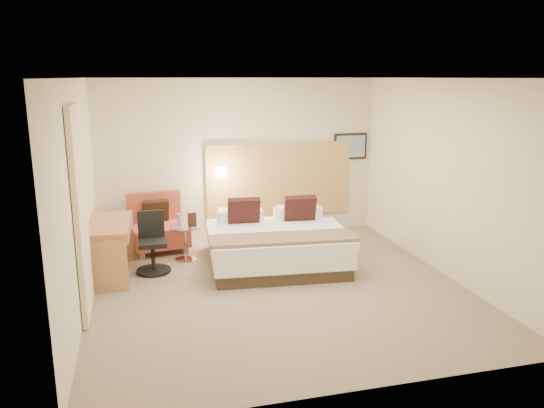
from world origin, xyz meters
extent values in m
cube|color=#816F57|center=(0.00, 0.00, -0.01)|extent=(4.80, 5.00, 0.02)
cube|color=white|center=(0.00, 0.00, 2.71)|extent=(4.80, 5.00, 0.02)
cube|color=beige|center=(0.00, 2.51, 1.35)|extent=(4.80, 0.02, 2.70)
cube|color=beige|center=(0.00, -2.51, 1.35)|extent=(4.80, 0.02, 2.70)
cube|color=beige|center=(-2.41, 0.00, 1.35)|extent=(0.02, 5.00, 2.70)
cube|color=beige|center=(2.41, 0.00, 1.35)|extent=(0.02, 5.00, 2.70)
cube|color=#BB8848|center=(0.70, 2.47, 0.95)|extent=(2.60, 0.04, 1.30)
cube|color=black|center=(2.02, 2.48, 1.50)|extent=(0.62, 0.03, 0.47)
cube|color=gray|center=(2.02, 2.46, 1.50)|extent=(0.54, 0.01, 0.39)
cylinder|color=silver|center=(-0.35, 2.42, 1.15)|extent=(0.02, 0.12, 0.02)
cube|color=#FBE9C4|center=(-0.35, 2.36, 1.15)|extent=(0.15, 0.15, 0.15)
cube|color=beige|center=(-2.36, -0.25, 1.22)|extent=(0.06, 0.90, 2.42)
cylinder|color=#8FA4DE|center=(-1.15, 1.39, 0.63)|extent=(0.06, 0.06, 0.19)
cube|color=#341B15|center=(-0.97, 1.31, 0.64)|extent=(0.13, 0.06, 0.21)
cube|color=#39291C|center=(0.21, 0.91, 0.09)|extent=(2.01, 2.01, 0.17)
cube|color=white|center=(0.21, 0.91, 0.32)|extent=(2.08, 2.08, 0.29)
cube|color=white|center=(0.19, 0.64, 0.51)|extent=(2.09, 1.54, 0.10)
cube|color=silver|center=(-0.19, 1.66, 0.55)|extent=(0.70, 0.42, 0.17)
cube|color=white|center=(0.73, 1.58, 0.55)|extent=(0.70, 0.42, 0.17)
cube|color=white|center=(-0.21, 1.41, 0.64)|extent=(0.70, 0.42, 0.17)
cube|color=white|center=(0.71, 1.33, 0.64)|extent=(0.70, 0.42, 0.17)
cube|color=black|center=(-0.20, 1.22, 0.72)|extent=(0.50, 0.30, 0.49)
cube|color=black|center=(0.66, 1.14, 0.72)|extent=(0.50, 0.30, 0.49)
cube|color=#CC6929|center=(0.15, 0.26, 0.58)|extent=(2.05, 0.70, 0.05)
cube|color=#A0814B|center=(-1.72, 1.58, 0.05)|extent=(0.10, 0.10, 0.11)
cube|color=#A6814E|center=(-1.05, 1.69, 0.05)|extent=(0.10, 0.10, 0.11)
cube|color=#997648|center=(-1.82, 2.17, 0.05)|extent=(0.10, 0.10, 0.11)
cube|color=#A66F4E|center=(-1.15, 2.28, 0.05)|extent=(0.10, 0.10, 0.11)
cube|color=#B0432F|center=(-1.44, 1.93, 0.27)|extent=(0.97, 0.88, 0.32)
cube|color=#993F29|center=(-1.49, 2.23, 0.66)|extent=(0.86, 0.27, 0.48)
cube|color=black|center=(-1.47, 2.12, 0.59)|extent=(0.43, 0.27, 0.42)
cylinder|color=white|center=(-1.08, 1.35, 0.01)|extent=(0.35, 0.35, 0.02)
cylinder|color=#BBBEC2|center=(-1.08, 1.35, 0.27)|extent=(0.04, 0.04, 0.50)
cylinder|color=silver|center=(-1.08, 1.35, 0.53)|extent=(0.51, 0.51, 0.01)
cube|color=#A3623F|center=(-2.14, 0.95, 0.76)|extent=(0.63, 1.28, 0.04)
cube|color=#B47646|center=(-2.17, 0.36, 0.37)|extent=(0.52, 0.07, 0.74)
cube|color=#A2653F|center=(-2.11, 1.53, 0.37)|extent=(0.52, 0.07, 0.74)
cube|color=tan|center=(-2.09, 0.94, 0.68)|extent=(0.52, 1.19, 0.10)
cylinder|color=black|center=(-1.57, 0.95, 0.03)|extent=(0.49, 0.49, 0.04)
cylinder|color=black|center=(-1.57, 0.95, 0.23)|extent=(0.06, 0.06, 0.37)
cube|color=black|center=(-1.57, 0.95, 0.44)|extent=(0.39, 0.39, 0.07)
cube|color=black|center=(-1.57, 1.13, 0.67)|extent=(0.37, 0.05, 0.39)
camera|label=1|loc=(-1.71, -6.36, 2.71)|focal=35.00mm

